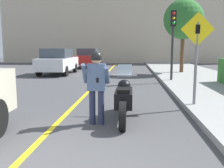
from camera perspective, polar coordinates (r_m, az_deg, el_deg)
road_center_line at (r=9.36m, az=-6.05°, el=-2.37°), size 0.12×36.00×0.01m
building_backdrop at (r=29.23m, az=2.39°, el=14.41°), size 28.00×1.20×9.74m
motorcycle at (r=5.98m, az=2.74°, el=-3.49°), size 0.62×2.23×1.30m
person_biker at (r=5.55m, az=-3.57°, el=0.76°), size 0.59×0.46×1.65m
crossing_sign at (r=7.26m, az=18.78°, el=7.42°), size 0.91×0.08×2.52m
traffic_light at (r=12.66m, az=13.75°, el=11.52°), size 0.26×0.30×3.35m
street_tree at (r=17.05m, az=16.01°, el=13.97°), size 2.53×2.53×4.64m
parked_car_white at (r=16.85m, az=-12.26°, el=5.11°), size 1.88×4.20×1.68m
parked_car_red at (r=22.36m, az=-5.38°, el=5.99°), size 1.88×4.20×1.68m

